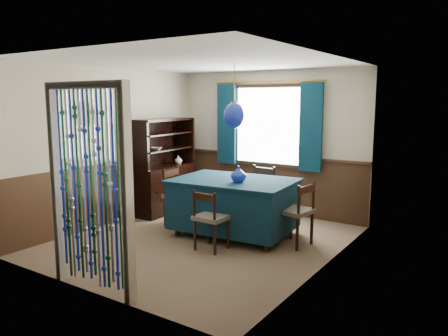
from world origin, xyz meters
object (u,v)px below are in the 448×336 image
Objects in this scene: dining_table at (234,203)px; bowl_shelf at (157,149)px; vase_sideboard at (178,159)px; pendant_lamp at (234,115)px; chair_left at (179,195)px; chair_right at (296,212)px; vase_table at (239,175)px; sideboard at (164,180)px; chair_far at (258,194)px; chair_near at (210,218)px.

bowl_shelf reaches higher than dining_table.
vase_sideboard reaches higher than dining_table.
vase_sideboard is (0.00, 0.58, -0.25)m from bowl_shelf.
pendant_lamp is at bearing -25.46° from vase_sideboard.
chair_right is at bearing 88.77° from chair_left.
vase_table is at bearing -44.86° from dining_table.
chair_left is at bearing -37.01° from sideboard.
bowl_shelf is at bearing 167.03° from dining_table.
chair_left is (-1.00, -0.80, -0.00)m from chair_far.
chair_left is at bearing -21.42° from bowl_shelf.
vase_sideboard is at bearing -144.89° from chair_left.
chair_left is 1.26m from vase_table.
bowl_shelf is at bearing 95.99° from chair_right.
chair_right is at bearing -11.26° from sideboard.
chair_far is 5.66× the size of vase_sideboard.
vase_sideboard is at bearing 154.54° from pendant_lamp.
pendant_lamp is at bearing 87.43° from chair_left.
vase_sideboard is at bearing 84.05° from chair_right.
vase_sideboard is (-1.82, 1.55, 0.48)m from chair_near.
chair_right is 0.98× the size of pendant_lamp.
vase_table is at bearing -26.92° from vase_sideboard.
dining_table is 1.87m from bowl_shelf.
bowl_shelf is (-1.72, 0.24, -0.61)m from pendant_lamp.
sideboard reaches higher than vase_table.
chair_near is 1.52m from pendant_lamp.
sideboard is 2.08m from vase_table.
chair_right is 2.82m from vase_sideboard.
chair_right reaches higher than chair_near.
chair_right is 0.53× the size of sideboard.
chair_right reaches higher than dining_table.
bowl_shelf is 1.27× the size of vase_sideboard.
dining_table is 0.76m from chair_far.
chair_right is (1.97, 0.12, -0.01)m from chair_left.
chair_right is at bearing -15.34° from vase_sideboard.
chair_far is 1.77m from vase_sideboard.
vase_sideboard is (-1.72, 0.06, 0.42)m from chair_far.
sideboard reaches higher than vase_sideboard.
chair_left is (-1.01, -0.04, 0.01)m from dining_table.
pendant_lamp is (-0.00, -0.00, 1.30)m from dining_table.
dining_table is 8.85× the size of bowl_shelf.
dining_table is at bearing 140.09° from vase_table.
bowl_shelf is (-0.72, 0.28, 0.68)m from chair_left.
sideboard is at bearing 103.68° from bowl_shelf.
dining_table is 1.96m from vase_sideboard.
vase_table is (0.07, 0.59, 0.51)m from chair_near.
chair_left is at bearing 43.62° from chair_far.
chair_far is 4.36× the size of vase_table.
vase_table is 1.02× the size of bowl_shelf.
bowl_shelf is at bearing 152.53° from chair_near.
vase_table is (0.17, -0.90, 0.45)m from chair_far.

